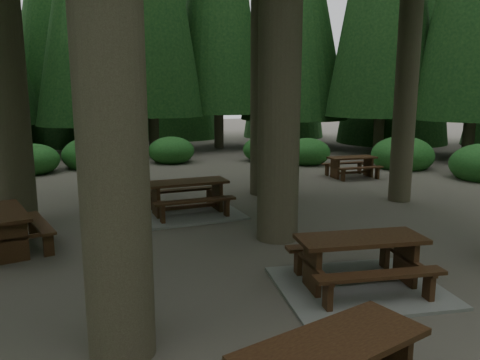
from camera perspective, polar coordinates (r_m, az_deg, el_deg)
name	(u,v)px	position (r m, az deg, el deg)	size (l,w,h in m)	color
ground	(245,246)	(9.31, 0.64, -8.02)	(80.00, 80.00, 0.00)	#4A453C
picnic_table_a	(359,271)	(7.53, 14.35, -10.67)	(2.80, 2.45, 0.83)	gray
picnic_table_b	(5,224)	(9.92, -26.77, -4.84)	(1.82, 2.09, 0.79)	black
picnic_table_c	(188,203)	(11.58, -6.41, -2.78)	(2.50, 2.07, 0.84)	gray
picnic_table_d	(352,164)	(16.93, 13.49, 1.95)	(1.76, 1.46, 0.73)	black
shrub_ring	(262,214)	(10.12, 2.69, -4.11)	(23.86, 24.64, 1.49)	#205C1F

